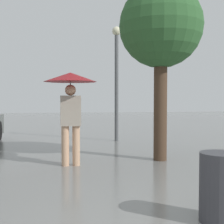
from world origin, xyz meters
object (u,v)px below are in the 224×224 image
(tree, at_px, (161,28))
(trash_bin, at_px, (221,187))
(pedestrian, at_px, (70,92))
(street_lamp, at_px, (117,70))

(tree, bearing_deg, trash_bin, -97.93)
(pedestrian, distance_m, trash_bin, 3.88)
(street_lamp, xyz_separation_m, trash_bin, (-0.14, -7.05, -1.99))
(street_lamp, bearing_deg, trash_bin, -91.16)
(trash_bin, bearing_deg, street_lamp, 88.84)
(street_lamp, distance_m, trash_bin, 7.32)
(tree, xyz_separation_m, street_lamp, (-0.36, 3.45, -0.63))
(pedestrian, relative_size, tree, 0.49)
(tree, distance_m, trash_bin, 4.48)
(tree, bearing_deg, street_lamp, 95.91)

